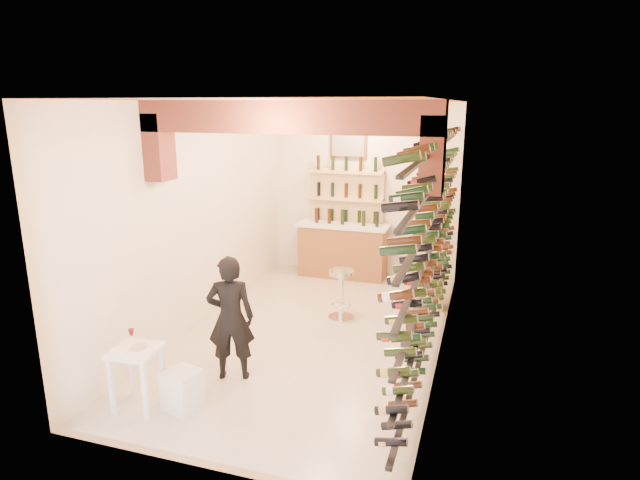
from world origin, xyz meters
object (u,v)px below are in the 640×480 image
at_px(chrome_barstool, 341,291).
at_px(tasting_table, 136,359).
at_px(back_counter, 343,249).
at_px(white_stool, 183,390).
at_px(person, 231,318).
at_px(crate_lower, 427,297).
at_px(wine_rack, 428,236).

bearing_deg(chrome_barstool, tasting_table, -115.39).
xyz_separation_m(back_counter, white_stool, (-0.44, -4.86, -0.32)).
xyz_separation_m(person, crate_lower, (1.94, 3.00, -0.60)).
bearing_deg(white_stool, back_counter, 84.88).
height_order(person, chrome_barstool, person).
height_order(wine_rack, tasting_table, wine_rack).
height_order(back_counter, chrome_barstool, back_counter).
bearing_deg(person, back_counter, -113.30).
height_order(tasting_table, crate_lower, tasting_table).
bearing_deg(tasting_table, white_stool, 9.75).
height_order(person, crate_lower, person).
bearing_deg(tasting_table, wine_rack, 35.09).
relative_size(white_stool, crate_lower, 0.82).
distance_m(wine_rack, crate_lower, 2.09).
bearing_deg(white_stool, person, 75.39).
bearing_deg(wine_rack, back_counter, 124.66).
distance_m(back_counter, crate_lower, 2.06).
xyz_separation_m(white_stool, person, (0.20, 0.77, 0.54)).
xyz_separation_m(back_counter, tasting_table, (-0.89, -4.98, 0.03)).
height_order(back_counter, tasting_table, back_counter).
height_order(white_stool, chrome_barstool, chrome_barstool).
height_order(back_counter, crate_lower, back_counter).
distance_m(person, crate_lower, 3.62).
bearing_deg(wine_rack, person, -145.09).
relative_size(white_stool, person, 0.28).
distance_m(white_stool, chrome_barstool, 3.02).
distance_m(white_stool, crate_lower, 4.33).
height_order(wine_rack, chrome_barstool, wine_rack).
height_order(tasting_table, white_stool, tasting_table).
distance_m(wine_rack, tasting_table, 3.72).
xyz_separation_m(wine_rack, back_counter, (-1.83, 2.65, -1.02)).
bearing_deg(back_counter, tasting_table, -100.15).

